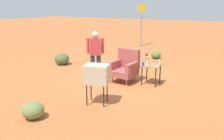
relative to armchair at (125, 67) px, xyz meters
name	(u,v)px	position (x,y,z in m)	size (l,w,h in m)	color
ground_plane	(119,80)	(-0.22, 0.01, -0.50)	(60.00, 60.00, 0.00)	#AD6033
armchair	(125,67)	(0.00, 0.00, 0.00)	(0.84, 0.85, 1.06)	#937047
side_table	(151,68)	(0.85, 0.13, 0.04)	(0.56, 0.56, 0.63)	black
tv_on_stand	(97,74)	(0.17, -2.01, 0.28)	(0.70, 0.59, 1.03)	black
person_standing	(95,53)	(-0.91, -0.38, 0.44)	(0.49, 0.38, 1.64)	#2D3347
road_sign	(141,23)	(-2.10, 6.56, 0.88)	(0.33, 0.33, 2.44)	gray
bottle_short_clear	(159,63)	(1.09, 0.12, 0.23)	(0.06, 0.06, 0.20)	silver
soda_can_blue	(143,64)	(0.65, -0.08, 0.19)	(0.07, 0.07, 0.12)	blue
bottle_wine_green	(147,58)	(0.62, 0.29, 0.29)	(0.07, 0.07, 0.32)	#1E5623
soda_can_red	(158,63)	(1.02, 0.28, 0.19)	(0.07, 0.07, 0.12)	red
flower_vase	(147,60)	(0.69, 0.14, 0.28)	(0.15, 0.10, 0.27)	silver
shrub_near	(33,110)	(-0.65, -3.41, -0.31)	(0.49, 0.49, 0.38)	olive
shrub_mid	(156,55)	(-0.17, 3.69, -0.33)	(0.44, 0.44, 0.34)	#516B38
shrub_far	(62,59)	(-3.29, 0.72, -0.26)	(0.60, 0.60, 0.47)	#475B33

